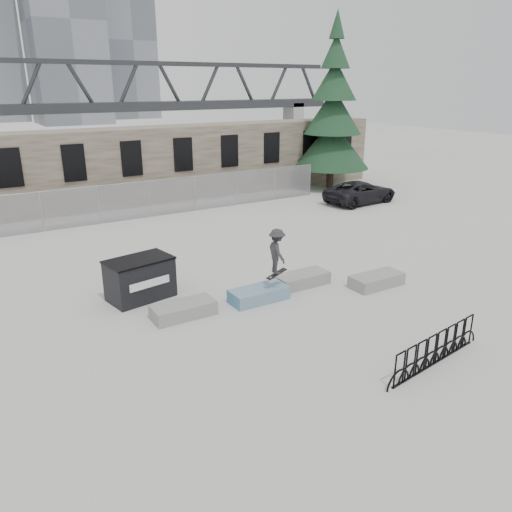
{
  "coord_description": "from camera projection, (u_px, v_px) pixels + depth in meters",
  "views": [
    {
      "loc": [
        -8.97,
        -13.32,
        6.98
      ],
      "look_at": [
        -0.42,
        0.63,
        1.3
      ],
      "focal_mm": 35.0,
      "sensor_mm": 36.0,
      "label": 1
    }
  ],
  "objects": [
    {
      "name": "stone_wall",
      "position": [
        126.0,
        167.0,
        29.79
      ],
      "size": [
        36.0,
        2.58,
        4.5
      ],
      "color": "brown",
      "rests_on": "ground"
    },
    {
      "name": "truss_bridge",
      "position": [
        107.0,
        106.0,
        65.33
      ],
      "size": [
        70.0,
        3.0,
        9.8
      ],
      "color": "#2D3033",
      "rests_on": "ground"
    },
    {
      "name": "dumpster",
      "position": [
        140.0,
        279.0,
        16.9
      ],
      "size": [
        2.36,
        1.68,
        1.42
      ],
      "rotation": [
        0.0,
        0.0,
        0.18
      ],
      "color": "black",
      "rests_on": "ground"
    },
    {
      "name": "spruce_tree",
      "position": [
        333.0,
        121.0,
        33.89
      ],
      "size": [
        5.21,
        5.21,
        11.5
      ],
      "color": "#38281E",
      "rests_on": "ground"
    },
    {
      "name": "chainlink_fence",
      "position": [
        149.0,
        198.0,
        27.18
      ],
      "size": [
        22.06,
        0.06,
        2.02
      ],
      "color": "gray",
      "rests_on": "ground"
    },
    {
      "name": "planter_far_left",
      "position": [
        184.0,
        309.0,
        15.71
      ],
      "size": [
        2.0,
        0.9,
        0.45
      ],
      "color": "gray",
      "rests_on": "ground"
    },
    {
      "name": "planter_center_right",
      "position": [
        302.0,
        279.0,
        18.16
      ],
      "size": [
        2.0,
        0.9,
        0.45
      ],
      "color": "gray",
      "rests_on": "ground"
    },
    {
      "name": "planter_offset",
      "position": [
        377.0,
        280.0,
        18.07
      ],
      "size": [
        2.0,
        0.9,
        0.45
      ],
      "color": "gray",
      "rests_on": "ground"
    },
    {
      "name": "bike_rack",
      "position": [
        436.0,
        349.0,
        12.97
      ],
      "size": [
        4.01,
        0.58,
        0.9
      ],
      "rotation": [
        0.0,
        0.0,
        0.13
      ],
      "color": "black",
      "rests_on": "ground"
    },
    {
      "name": "suv",
      "position": [
        361.0,
        192.0,
        30.59
      ],
      "size": [
        4.99,
        2.59,
        1.34
      ],
      "primitive_type": "imported",
      "rotation": [
        0.0,
        0.0,
        1.65
      ],
      "color": "black",
      "rests_on": "ground"
    },
    {
      "name": "ground",
      "position": [
        276.0,
        294.0,
        17.45
      ],
      "size": [
        120.0,
        120.0,
        0.0
      ],
      "primitive_type": "plane",
      "color": "#B9B9B4",
      "rests_on": "ground"
    },
    {
      "name": "skateboarder",
      "position": [
        277.0,
        251.0,
        16.48
      ],
      "size": [
        0.8,
        1.08,
        1.68
      ],
      "rotation": [
        0.0,
        0.0,
        1.4
      ],
      "color": "#2D2C2F",
      "rests_on": "ground"
    },
    {
      "name": "planter_center_left",
      "position": [
        259.0,
        294.0,
        16.86
      ],
      "size": [
        2.0,
        0.9,
        0.45
      ],
      "color": "teal",
      "rests_on": "ground"
    }
  ]
}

